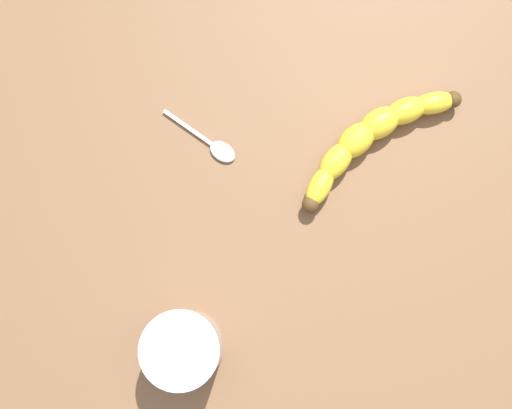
% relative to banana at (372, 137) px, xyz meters
% --- Properties ---
extents(wooden_tabletop, '(1.20, 1.20, 0.03)m').
position_rel_banana_xyz_m(wooden_tabletop, '(-0.07, 0.16, -0.03)').
color(wooden_tabletop, brown).
rests_on(wooden_tabletop, ground).
extents(banana, '(0.08, 0.25, 0.04)m').
position_rel_banana_xyz_m(banana, '(0.00, 0.00, 0.00)').
color(banana, yellow).
rests_on(banana, wooden_tabletop).
extents(smoothie_glass, '(0.09, 0.09, 0.09)m').
position_rel_banana_xyz_m(smoothie_glass, '(-0.11, 0.33, 0.02)').
color(smoothie_glass, silver).
rests_on(smoothie_glass, wooden_tabletop).
extents(teaspoon, '(0.11, 0.06, 0.01)m').
position_rel_banana_xyz_m(teaspoon, '(0.09, 0.18, -0.01)').
color(teaspoon, silver).
rests_on(teaspoon, wooden_tabletop).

